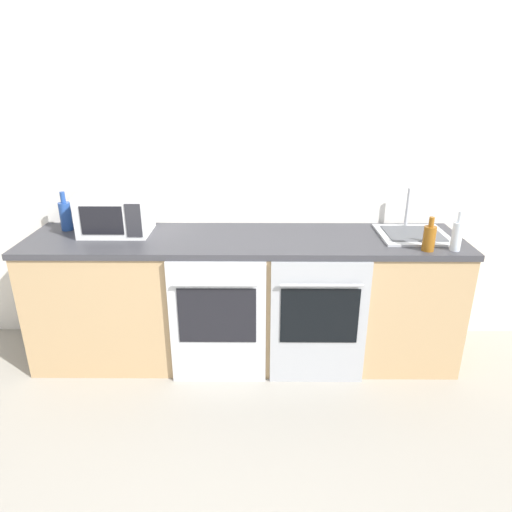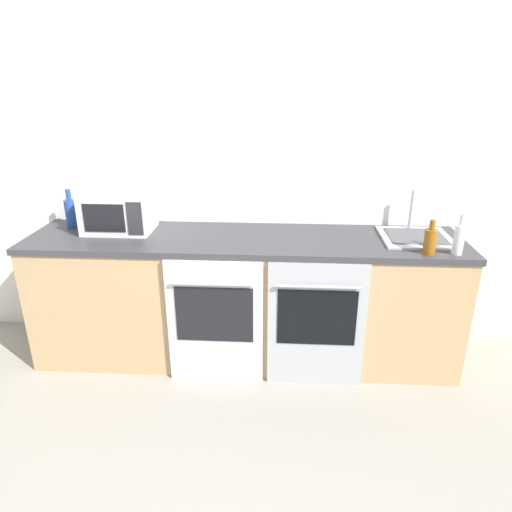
# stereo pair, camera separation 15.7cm
# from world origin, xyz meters

# --- Properties ---
(wall_back) EXTENTS (10.00, 0.06, 2.60)m
(wall_back) POSITION_xyz_m (0.00, 2.07, 1.30)
(wall_back) COLOR silver
(wall_back) RESTS_ON ground_plane
(counter_back) EXTENTS (2.91, 0.66, 0.90)m
(counter_back) POSITION_xyz_m (0.00, 1.72, 0.45)
(counter_back) COLOR tan
(counter_back) RESTS_ON ground_plane
(oven_left) EXTENTS (0.61, 0.06, 0.86)m
(oven_left) POSITION_xyz_m (-0.16, 1.39, 0.44)
(oven_left) COLOR silver
(oven_left) RESTS_ON ground_plane
(oven_right) EXTENTS (0.61, 0.06, 0.86)m
(oven_right) POSITION_xyz_m (0.48, 1.39, 0.44)
(oven_right) COLOR #A8AAAF
(oven_right) RESTS_ON ground_plane
(microwave) EXTENTS (0.46, 0.33, 0.28)m
(microwave) POSITION_xyz_m (-0.87, 1.81, 1.04)
(microwave) COLOR silver
(microwave) RESTS_ON counter_back
(bottle_clear) EXTENTS (0.06, 0.06, 0.25)m
(bottle_clear) POSITION_xyz_m (1.31, 1.49, 1.00)
(bottle_clear) COLOR silver
(bottle_clear) RESTS_ON counter_back
(bottle_blue) EXTENTS (0.08, 0.08, 0.27)m
(bottle_blue) POSITION_xyz_m (-1.24, 1.87, 1.01)
(bottle_blue) COLOR #234793
(bottle_blue) RESTS_ON counter_back
(bottle_amber) EXTENTS (0.08, 0.08, 0.21)m
(bottle_amber) POSITION_xyz_m (1.14, 1.48, 0.99)
(bottle_amber) COLOR #8C5114
(bottle_amber) RESTS_ON counter_back
(sink) EXTENTS (0.45, 0.44, 0.28)m
(sink) POSITION_xyz_m (1.14, 1.77, 0.92)
(sink) COLOR #B7BABF
(sink) RESTS_ON counter_back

